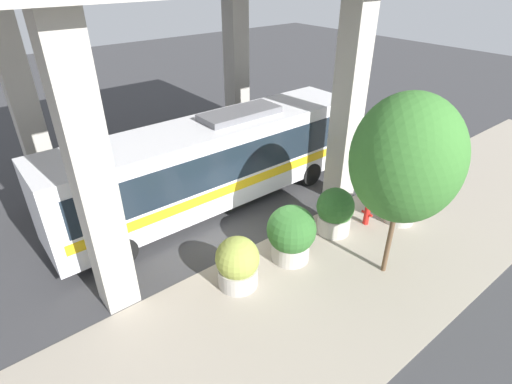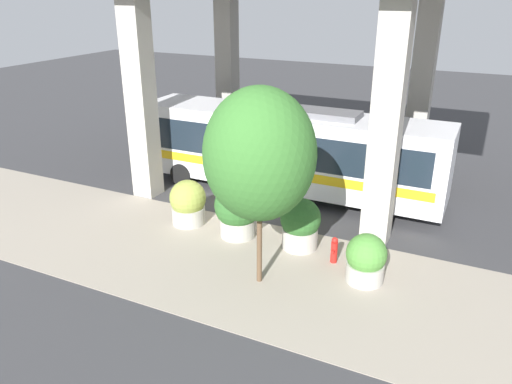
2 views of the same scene
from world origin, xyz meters
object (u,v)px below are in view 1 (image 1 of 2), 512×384
(bus, at_px, (214,159))
(fire_hydrant, at_px, (367,214))
(planter_extra, at_px, (238,263))
(street_tree_near, at_px, (406,159))
(planter_middle, at_px, (291,234))
(planter_front, at_px, (401,204))
(planter_back, at_px, (335,211))

(bus, xyz_separation_m, fire_hydrant, (-4.69, -3.52, -1.53))
(bus, bearing_deg, planter_extra, 153.85)
(bus, distance_m, street_tree_near, 7.19)
(bus, relative_size, planter_extra, 7.59)
(planter_middle, height_order, planter_extra, planter_middle)
(fire_hydrant, bearing_deg, planter_front, -119.03)
(bus, bearing_deg, planter_middle, 179.59)
(fire_hydrant, bearing_deg, bus, 36.89)
(bus, relative_size, planter_middle, 6.48)
(planter_front, xyz_separation_m, street_tree_near, (-1.35, 2.78, 3.18))
(bus, height_order, fire_hydrant, bus)
(bus, relative_size, planter_front, 8.39)
(fire_hydrant, xyz_separation_m, planter_back, (0.45, 1.31, 0.42))
(planter_back, xyz_separation_m, street_tree_near, (-2.43, 0.34, 3.05))
(planter_middle, xyz_separation_m, planter_extra, (0.09, 2.07, -0.17))
(planter_back, relative_size, street_tree_near, 0.30)
(planter_middle, relative_size, planter_back, 1.12)
(street_tree_near, bearing_deg, planter_extra, 58.90)
(planter_front, relative_size, planter_back, 0.87)
(planter_back, height_order, street_tree_near, street_tree_near)
(planter_middle, bearing_deg, planter_extra, 87.43)
(fire_hydrant, distance_m, planter_extra, 5.64)
(bus, xyz_separation_m, planter_front, (-5.32, -4.65, -1.25))
(fire_hydrant, height_order, planter_extra, planter_extra)
(bus, distance_m, planter_back, 4.90)
(planter_front, xyz_separation_m, planter_extra, (1.04, 6.75, 0.08))
(planter_extra, bearing_deg, planter_back, -89.49)
(bus, height_order, planter_back, bus)
(bus, distance_m, fire_hydrant, 6.06)
(street_tree_near, bearing_deg, planter_middle, 39.59)
(planter_middle, xyz_separation_m, street_tree_near, (-2.30, -1.90, 2.93))
(fire_hydrant, relative_size, planter_back, 0.51)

